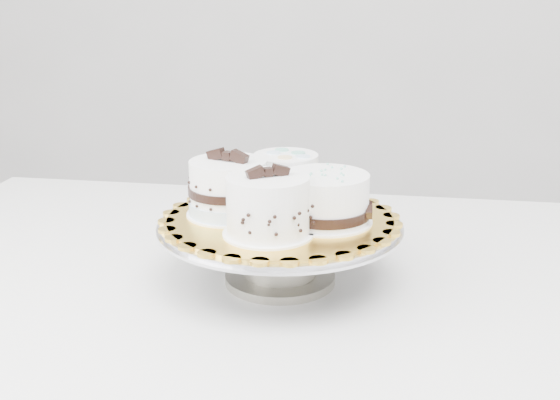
# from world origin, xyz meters

# --- Properties ---
(table) EXTENTS (1.26, 0.85, 0.75)m
(table) POSITION_xyz_m (-0.06, 0.24, 0.68)
(table) COLOR white
(table) RESTS_ON floor
(cake_stand) EXTENTS (0.35, 0.35, 0.09)m
(cake_stand) POSITION_xyz_m (-0.01, 0.20, 0.81)
(cake_stand) COLOR gray
(cake_stand) RESTS_ON table
(cake_board) EXTENTS (0.42, 0.42, 0.00)m
(cake_board) POSITION_xyz_m (-0.01, 0.20, 0.85)
(cake_board) COLOR yellow
(cake_board) RESTS_ON cake_stand
(cake_swirl) EXTENTS (0.15, 0.15, 0.10)m
(cake_swirl) POSITION_xyz_m (-0.01, 0.13, 0.89)
(cake_swirl) COLOR white
(cake_swirl) RESTS_ON cake_board
(cake_banded) EXTENTS (0.14, 0.14, 0.10)m
(cake_banded) POSITION_xyz_m (-0.08, 0.20, 0.89)
(cake_banded) COLOR white
(cake_banded) RESTS_ON cake_board
(cake_dots) EXTENTS (0.13, 0.13, 0.07)m
(cake_dots) POSITION_xyz_m (-0.01, 0.28, 0.89)
(cake_dots) COLOR white
(cake_dots) RESTS_ON cake_board
(cake_ribbon) EXTENTS (0.14, 0.13, 0.07)m
(cake_ribbon) POSITION_xyz_m (0.06, 0.19, 0.88)
(cake_ribbon) COLOR white
(cake_ribbon) RESTS_ON cake_board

